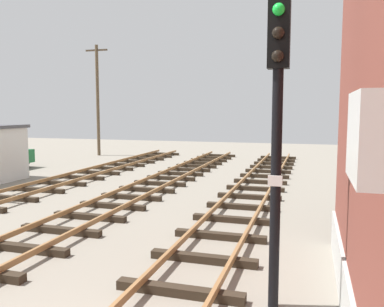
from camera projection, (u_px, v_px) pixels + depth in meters
The scene contains 2 objects.
signal_mast at pixel (277, 120), 6.74m from camera, with size 0.36×0.40×5.25m.
utility_pole_far at pixel (98, 98), 30.78m from camera, with size 1.80×0.24×8.43m.
Camera 1 is at (3.07, -3.36, 3.46)m, focal length 37.56 mm.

